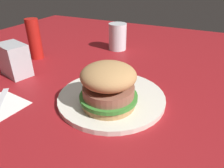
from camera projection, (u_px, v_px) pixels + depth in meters
ground_plane at (101, 97)px, 0.52m from camera, size 1.60×1.60×0.00m
plate at (112, 97)px, 0.51m from camera, size 0.26×0.26×0.01m
sandwich at (108, 85)px, 0.45m from camera, size 0.13×0.13×0.10m
fries_pile at (101, 81)px, 0.56m from camera, size 0.10×0.10×0.01m
drink_glass at (118, 37)px, 0.81m from camera, size 0.07×0.07×0.10m
napkin_dispenser at (13, 60)px, 0.60m from camera, size 0.08×0.10×0.10m
ketchup_bottle at (34, 39)px, 0.72m from camera, size 0.04×0.04×0.14m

